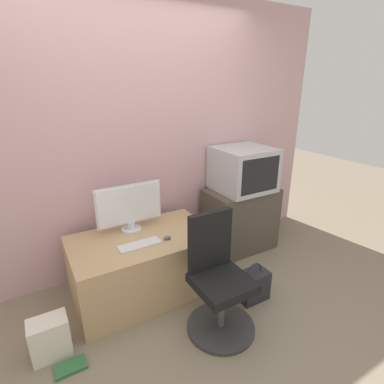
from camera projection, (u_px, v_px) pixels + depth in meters
The scene contains 12 objects.
ground_plane at pixel (207, 346), 2.19m from camera, with size 12.00×12.00×0.00m, color #7F705B.
wall_back at pixel (133, 140), 2.82m from camera, with size 4.40×0.05×2.60m.
desk at pixel (144, 264), 2.69m from camera, with size 1.23×0.73×0.55m.
side_stand at pixel (240, 219), 3.39m from camera, with size 0.77×0.48×0.71m.
main_monitor at pixel (130, 207), 2.65m from camera, with size 0.59×0.18×0.43m.
keyboard at pixel (140, 245), 2.46m from camera, with size 0.35×0.12×0.01m.
mouse at pixel (167, 238), 2.56m from camera, with size 0.07×0.04×0.03m.
crt_tv at pixel (243, 169), 3.20m from camera, with size 0.58×0.55×0.46m.
office_chair at pixel (218, 284), 2.26m from camera, with size 0.53×0.53×0.93m.
cardboard_box_lower at pixel (50, 338), 2.08m from camera, with size 0.26×0.17×0.30m.
handbag at pixel (253, 285), 2.63m from camera, with size 0.26×0.17×0.36m.
book at pixel (71, 367), 2.02m from camera, with size 0.20×0.12×0.02m.
Camera 1 is at (-0.93, -1.39, 1.82)m, focal length 28.00 mm.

